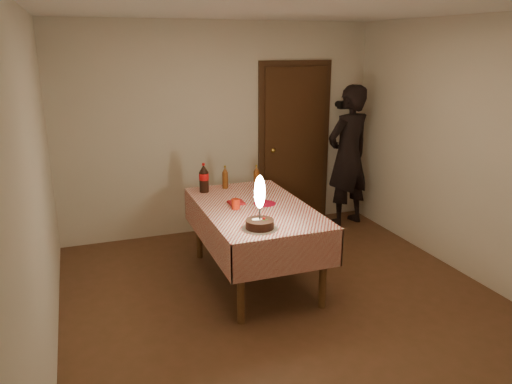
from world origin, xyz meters
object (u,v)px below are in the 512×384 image
at_px(red_plate, 265,204).
at_px(photographer, 348,156).
at_px(birthday_cake, 260,214).
at_px(amber_bottle_left, 225,178).
at_px(red_cup, 236,204).
at_px(dining_table, 254,216).
at_px(cola_bottle, 204,178).
at_px(amber_bottle_right, 256,177).
at_px(clear_cup, 261,198).

relative_size(red_plate, photographer, 0.12).
relative_size(birthday_cake, amber_bottle_left, 1.86).
distance_m(red_cup, photographer, 2.25).
relative_size(red_plate, amber_bottle_left, 0.86).
bearing_deg(dining_table, birthday_cake, -105.59).
xyz_separation_m(cola_bottle, amber_bottle_right, (0.59, -0.03, -0.03)).
relative_size(red_cup, clear_cup, 1.11).
height_order(red_cup, amber_bottle_left, amber_bottle_left).
xyz_separation_m(clear_cup, cola_bottle, (-0.44, 0.57, 0.11)).
xyz_separation_m(dining_table, birthday_cake, (-0.17, -0.60, 0.24)).
height_order(clear_cup, cola_bottle, cola_bottle).
bearing_deg(dining_table, clear_cup, 38.69).
height_order(birthday_cake, amber_bottle_left, birthday_cake).
bearing_deg(red_cup, dining_table, 6.63).
bearing_deg(amber_bottle_right, photographer, 20.40).
bearing_deg(photographer, cola_bottle, -165.89).
relative_size(dining_table, birthday_cake, 3.63).
bearing_deg(red_plate, photographer, 35.42).
xyz_separation_m(dining_table, photographer, (1.72, 1.16, 0.23)).
distance_m(amber_bottle_left, photographer, 1.86).
bearing_deg(cola_bottle, amber_bottle_right, -2.84).
xyz_separation_m(red_plate, clear_cup, (-0.02, 0.05, 0.04)).
relative_size(amber_bottle_right, photographer, 0.14).
relative_size(red_plate, amber_bottle_right, 0.86).
bearing_deg(birthday_cake, dining_table, 74.41).
xyz_separation_m(cola_bottle, amber_bottle_left, (0.25, 0.06, -0.03)).
relative_size(amber_bottle_left, photographer, 0.14).
bearing_deg(clear_cup, dining_table, -141.31).
distance_m(dining_table, red_cup, 0.25).
distance_m(dining_table, clear_cup, 0.20).
distance_m(red_cup, amber_bottle_right, 0.78).
xyz_separation_m(red_plate, photographer, (1.60, 1.14, 0.13)).
distance_m(birthday_cake, red_cup, 0.59).
bearing_deg(clear_cup, red_plate, -66.02).
distance_m(dining_table, amber_bottle_left, 0.74).
distance_m(birthday_cake, photographer, 2.58).
height_order(red_cup, photographer, photographer).
xyz_separation_m(red_cup, photographer, (1.92, 1.18, 0.08)).
bearing_deg(cola_bottle, amber_bottle_left, 13.13).
xyz_separation_m(red_cup, clear_cup, (0.30, 0.10, -0.01)).
height_order(amber_bottle_left, photographer, photographer).
height_order(dining_table, red_cup, red_cup).
bearing_deg(red_plate, dining_table, -168.28).
height_order(dining_table, clear_cup, clear_cup).
xyz_separation_m(red_plate, cola_bottle, (-0.46, 0.62, 0.15)).
bearing_deg(amber_bottle_left, red_cup, -98.89).
relative_size(amber_bottle_left, amber_bottle_right, 1.00).
xyz_separation_m(red_cup, amber_bottle_left, (0.11, 0.73, 0.07)).
relative_size(red_plate, cola_bottle, 0.69).
xyz_separation_m(birthday_cake, amber_bottle_right, (0.42, 1.22, -0.01)).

